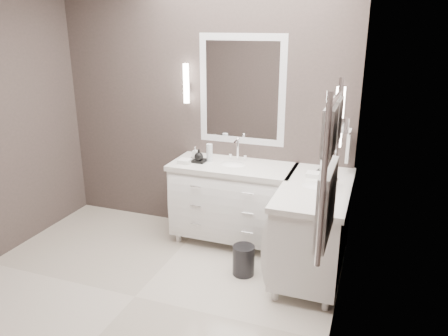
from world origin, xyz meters
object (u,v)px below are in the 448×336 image
(vanity_right, at_px, (313,224))
(towel_ladder, at_px, (329,177))
(waste_bin, at_px, (244,260))
(vanity_back, at_px, (233,198))

(vanity_right, height_order, towel_ladder, towel_ladder)
(towel_ladder, height_order, waste_bin, towel_ladder)
(vanity_back, xyz_separation_m, vanity_right, (0.88, -0.33, 0.00))
(vanity_back, bearing_deg, waste_bin, -62.20)
(vanity_back, distance_m, waste_bin, 0.74)
(vanity_back, xyz_separation_m, towel_ladder, (1.10, -1.63, 0.91))
(vanity_back, height_order, waste_bin, vanity_back)
(vanity_right, relative_size, waste_bin, 4.43)
(waste_bin, bearing_deg, vanity_right, 23.61)
(waste_bin, bearing_deg, towel_ladder, -52.79)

